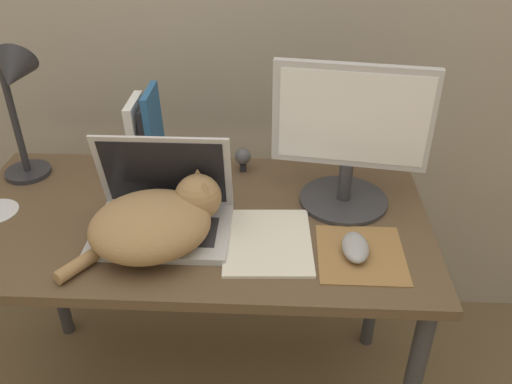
% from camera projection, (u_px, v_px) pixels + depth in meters
% --- Properties ---
extents(desk, '(1.22, 0.63, 0.74)m').
position_uv_depth(desk, '(195.00, 243.00, 1.46)').
color(desk, brown).
rests_on(desk, ground_plane).
extents(laptop, '(0.34, 0.23, 0.24)m').
position_uv_depth(laptop, '(163.00, 213.00, 1.34)').
color(laptop, '#B7B7BC').
rests_on(laptop, desk).
extents(cat, '(0.37, 0.34, 0.15)m').
position_uv_depth(cat, '(157.00, 222.00, 1.27)').
color(cat, '#99754C').
rests_on(cat, desk).
extents(external_monitor, '(0.39, 0.24, 0.39)m').
position_uv_depth(external_monitor, '(350.00, 138.00, 1.36)').
color(external_monitor, '#333338').
rests_on(external_monitor, desk).
extents(mousepad, '(0.20, 0.22, 0.00)m').
position_uv_depth(mousepad, '(361.00, 254.00, 1.28)').
color(mousepad, olive).
rests_on(mousepad, desk).
extents(computer_mouse, '(0.06, 0.11, 0.04)m').
position_uv_depth(computer_mouse, '(355.00, 247.00, 1.27)').
color(computer_mouse, '#99999E').
rests_on(computer_mouse, mousepad).
extents(book_row, '(0.08, 0.14, 0.25)m').
position_uv_depth(book_row, '(146.00, 135.00, 1.55)').
color(book_row, white).
rests_on(book_row, desk).
extents(desk_lamp, '(0.17, 0.17, 0.40)m').
position_uv_depth(desk_lamp, '(16.00, 95.00, 1.42)').
color(desk_lamp, '#28282D').
rests_on(desk_lamp, desk).
extents(notepad, '(0.22, 0.27, 0.01)m').
position_uv_depth(notepad, '(268.00, 242.00, 1.31)').
color(notepad, silver).
rests_on(notepad, desk).
extents(webcam, '(0.05, 0.05, 0.07)m').
position_uv_depth(webcam, '(243.00, 157.00, 1.58)').
color(webcam, '#232328').
rests_on(webcam, desk).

